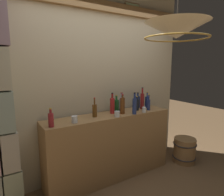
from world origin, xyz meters
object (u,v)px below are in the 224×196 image
at_px(liquor_bottle_brandy, 122,105).
at_px(glass_tumbler_highball, 144,110).
at_px(liquor_bottle_sherry, 134,106).
at_px(wooden_barrel, 184,150).
at_px(liquor_bottle_amaro, 51,120).
at_px(pendant_lamp, 176,31).
at_px(liquor_bottle_scotch, 149,104).
at_px(liquor_bottle_rum, 112,105).
at_px(liquor_bottle_rye, 122,104).
at_px(glass_tumbler_shot, 117,114).
at_px(liquor_bottle_tequila, 137,105).
at_px(liquor_bottle_port, 138,102).
at_px(liquor_bottle_vermouth, 95,110).
at_px(liquor_bottle_bourbon, 116,105).
at_px(liquor_bottle_vodka, 147,102).
at_px(glass_tumbler_rocks, 74,119).
at_px(liquor_bottle_whiskey, 142,100).

height_order(liquor_bottle_brandy, glass_tumbler_highball, liquor_bottle_brandy).
xyz_separation_m(liquor_bottle_sherry, wooden_barrel, (1.02, -0.14, -0.88)).
height_order(liquor_bottle_amaro, pendant_lamp, pendant_lamp).
relative_size(liquor_bottle_scotch, pendant_lamp, 0.40).
height_order(liquor_bottle_rum, glass_tumbler_highball, liquor_bottle_rum).
bearing_deg(liquor_bottle_rye, liquor_bottle_sherry, -82.51).
bearing_deg(glass_tumbler_shot, liquor_bottle_sherry, -1.36).
relative_size(liquor_bottle_tequila, glass_tumbler_shot, 2.78).
height_order(liquor_bottle_port, liquor_bottle_vermouth, liquor_bottle_vermouth).
xyz_separation_m(liquor_bottle_vermouth, liquor_bottle_rum, (0.31, 0.03, 0.03)).
distance_m(liquor_bottle_bourbon, liquor_bottle_amaro, 1.07).
xyz_separation_m(glass_tumbler_shot, pendant_lamp, (0.17, -0.81, 1.00)).
relative_size(liquor_bottle_vodka, liquor_bottle_brandy, 0.92).
bearing_deg(liquor_bottle_tequila, liquor_bottle_vermouth, 179.83).
distance_m(liquor_bottle_sherry, glass_tumbler_shot, 0.31).
xyz_separation_m(liquor_bottle_port, wooden_barrel, (0.69, -0.46, -0.86)).
relative_size(liquor_bottle_bourbon, wooden_barrel, 0.60).
xyz_separation_m(liquor_bottle_vermouth, liquor_bottle_sherry, (0.56, -0.17, 0.03)).
bearing_deg(pendant_lamp, glass_tumbler_shot, 101.59).
bearing_deg(liquor_bottle_scotch, liquor_bottle_rum, 167.67).
bearing_deg(liquor_bottle_tequila, glass_tumbler_highball, -87.83).
relative_size(liquor_bottle_rum, wooden_barrel, 0.72).
bearing_deg(wooden_barrel, liquor_bottle_rum, 164.88).
relative_size(liquor_bottle_rum, liquor_bottle_scotch, 1.20).
distance_m(glass_tumbler_highball, wooden_barrel, 1.16).
xyz_separation_m(liquor_bottle_vodka, liquor_bottle_rum, (-0.70, -0.02, 0.02)).
bearing_deg(wooden_barrel, liquor_bottle_scotch, 162.47).
bearing_deg(liquor_bottle_vermouth, pendant_lamp, -66.19).
height_order(liquor_bottle_tequila, liquor_bottle_vermouth, liquor_bottle_vermouth).
xyz_separation_m(liquor_bottle_tequila, pendant_lamp, (-0.32, -0.97, 0.95)).
distance_m(glass_tumbler_rocks, wooden_barrel, 2.09).
relative_size(glass_tumbler_highball, wooden_barrel, 0.19).
bearing_deg(glass_tumbler_rocks, glass_tumbler_shot, -5.15).
bearing_deg(glass_tumbler_highball, liquor_bottle_tequila, 92.17).
xyz_separation_m(liquor_bottle_vermouth, liquor_bottle_bourbon, (0.42, 0.10, 0.00)).
bearing_deg(liquor_bottle_scotch, liquor_bottle_port, 94.17).
xyz_separation_m(liquor_bottle_vodka, liquor_bottle_bourbon, (-0.59, 0.04, -0.00)).
relative_size(liquor_bottle_vermouth, liquor_bottle_scotch, 1.06).
bearing_deg(liquor_bottle_port, glass_tumbler_shot, -153.36).
height_order(liquor_bottle_sherry, liquor_bottle_scotch, liquor_bottle_sherry).
bearing_deg(liquor_bottle_amaro, liquor_bottle_port, 10.29).
xyz_separation_m(liquor_bottle_tequila, liquor_bottle_vermouth, (-0.74, 0.00, 0.00)).
relative_size(liquor_bottle_brandy, liquor_bottle_amaro, 1.30).
xyz_separation_m(liquor_bottle_vodka, liquor_bottle_brandy, (-0.58, -0.12, 0.03)).
height_order(liquor_bottle_tequila, liquor_bottle_sherry, liquor_bottle_sherry).
relative_size(liquor_bottle_vodka, liquor_bottle_sherry, 0.84).
bearing_deg(liquor_bottle_sherry, liquor_bottle_bourbon, 117.66).
bearing_deg(liquor_bottle_whiskey, liquor_bottle_sherry, -147.87).
bearing_deg(liquor_bottle_port, liquor_bottle_rum, -168.58).
relative_size(liquor_bottle_tequila, liquor_bottle_brandy, 0.77).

